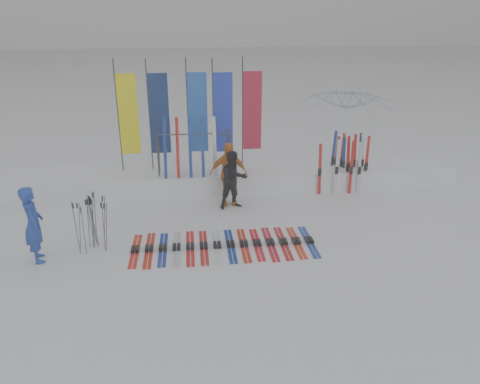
{
  "coord_description": "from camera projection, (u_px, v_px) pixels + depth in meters",
  "views": [
    {
      "loc": [
        -0.94,
        -8.67,
        5.05
      ],
      "look_at": [
        0.2,
        1.6,
        1.0
      ],
      "focal_mm": 35.0,
      "sensor_mm": 36.0,
      "label": 1
    }
  ],
  "objects": [
    {
      "name": "person_yellow",
      "position": [
        228.0,
        174.0,
        12.7
      ],
      "size": [
        1.04,
        0.46,
        1.75
      ],
      "primitive_type": "imported",
      "rotation": [
        0.0,
        0.0,
        -0.03
      ],
      "color": "orange",
      "rests_on": "ground"
    },
    {
      "name": "snow_bank",
      "position": [
        222.0,
        178.0,
        14.11
      ],
      "size": [
        14.0,
        1.6,
        0.6
      ],
      "primitive_type": "cube",
      "color": "white",
      "rests_on": "ground"
    },
    {
      "name": "upright_skis",
      "position": [
        347.0,
        163.0,
        13.83
      ],
      "size": [
        1.55,
        0.99,
        1.68
      ],
      "color": "silver",
      "rests_on": "ground"
    },
    {
      "name": "feather_flags",
      "position": [
        192.0,
        113.0,
        13.48
      ],
      "size": [
        4.15,
        0.21,
        3.2
      ],
      "color": "#383A3F",
      "rests_on": "ground"
    },
    {
      "name": "person_black",
      "position": [
        234.0,
        180.0,
        12.47
      ],
      "size": [
        0.91,
        0.8,
        1.59
      ],
      "primitive_type": "imported",
      "rotation": [
        0.0,
        0.0,
        0.29
      ],
      "color": "black",
      "rests_on": "ground"
    },
    {
      "name": "pole_cluster",
      "position": [
        92.0,
        224.0,
        10.41
      ],
      "size": [
        0.74,
        0.77,
        1.25
      ],
      "color": "#595B60",
      "rests_on": "ground"
    },
    {
      "name": "ski_row",
      "position": [
        224.0,
        245.0,
        10.65
      ],
      "size": [
        4.14,
        1.69,
        0.07
      ],
      "color": "red",
      "rests_on": "ground"
    },
    {
      "name": "person_blue",
      "position": [
        33.0,
        224.0,
        9.79
      ],
      "size": [
        0.6,
        0.72,
        1.69
      ],
      "primitive_type": "imported",
      "rotation": [
        0.0,
        0.0,
        1.94
      ],
      "color": "#1B3B9E",
      "rests_on": "ground"
    },
    {
      "name": "tent_canopy",
      "position": [
        344.0,
        132.0,
        14.87
      ],
      "size": [
        4.06,
        4.09,
        2.8
      ],
      "primitive_type": "imported",
      "rotation": [
        0.0,
        0.0,
        -0.42
      ],
      "color": "white",
      "rests_on": "ground"
    },
    {
      "name": "ground",
      "position": [
        239.0,
        263.0,
        9.96
      ],
      "size": [
        120.0,
        120.0,
        0.0
      ],
      "primitive_type": "plane",
      "color": "white",
      "rests_on": "ground"
    },
    {
      "name": "ski_rack",
      "position": [
        194.0,
        148.0,
        13.26
      ],
      "size": [
        2.04,
        0.8,
        1.23
      ],
      "color": "#383A3F",
      "rests_on": "ground"
    }
  ]
}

